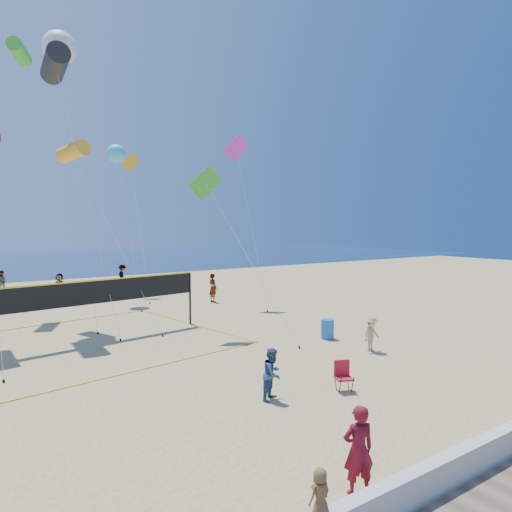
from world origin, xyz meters
TOP-DOWN VIEW (x-y plane):
  - ground at (0.00, 0.00)m, footprint 120.00×120.00m
  - ocean at (0.00, 62.00)m, footprint 140.00×50.00m
  - seawall at (0.00, -3.00)m, footprint 32.00×0.30m
  - woman at (-0.22, -2.23)m, footprint 0.72×0.58m
  - toddler at (-1.92, -3.05)m, footprint 0.40×0.27m
  - bystander_a at (1.21, 2.47)m, footprint 0.92×0.86m
  - bystander_b at (7.47, 4.33)m, footprint 0.96×0.62m
  - far_person_1 at (-0.48, 24.31)m, footprint 1.70×1.45m
  - far_person_2 at (7.81, 18.23)m, footprint 0.53×0.74m
  - far_person_3 at (-3.28, 30.75)m, footprint 0.93×0.81m
  - far_person_4 at (5.03, 28.35)m, footprint 0.70×1.21m
  - camp_chair at (3.41, 1.82)m, footprint 0.63×0.73m
  - trash_barrel at (7.40, 6.83)m, footprint 0.66×0.66m
  - volleyball_net at (-1.27, 12.17)m, footprint 11.49×11.37m
  - kite_1 at (-1.89, 16.13)m, footprint 2.12×5.90m
  - kite_2 at (-1.06, 16.62)m, footprint 3.28×6.44m
  - kite_4 at (3.63, 10.80)m, footprint 2.67×4.97m
  - kite_5 at (8.86, 16.79)m, footprint 1.59×3.92m
  - kite_6 at (-1.37, 17.66)m, footprint 2.02×5.26m
  - kite_7 at (2.91, 22.43)m, footprint 1.53×5.74m
  - kite_8 at (-2.66, 22.23)m, footprint 3.39×4.95m
  - kite_9 at (4.78, 24.87)m, footprint 1.58×5.77m

SIDE VIEW (x-z plane):
  - ground at x=0.00m, z-range 0.00..0.00m
  - ocean at x=0.00m, z-range 0.00..0.03m
  - seawall at x=0.00m, z-range 0.00..0.60m
  - trash_barrel at x=7.40m, z-range 0.00..0.87m
  - camp_chair at x=3.41m, z-range 0.01..1.03m
  - bystander_b at x=7.47m, z-range 0.00..1.41m
  - bystander_a at x=1.21m, z-range 0.00..1.51m
  - far_person_3 at x=-3.28m, z-range 0.00..1.65m
  - woman at x=-0.22m, z-range 0.00..1.72m
  - far_person_1 at x=-0.48m, z-range 0.00..1.85m
  - far_person_4 at x=5.03m, z-range 0.00..1.86m
  - far_person_2 at x=7.81m, z-range 0.00..1.88m
  - toddler at x=-1.92m, z-range 0.60..1.40m
  - volleyball_net at x=-1.27m, z-range 0.52..3.22m
  - kite_4 at x=3.63m, z-range 2.75..10.61m
  - kite_2 at x=-1.06m, z-range 4.12..13.45m
  - kite_9 at x=4.78m, z-range 3.76..14.13m
  - kite_5 at x=8.86m, z-range 4.01..14.79m
  - kite_7 at x=2.91m, z-range 4.57..14.94m
  - kite_1 at x=-1.89m, z-range 6.06..19.61m
  - kite_6 at x=-1.37m, z-range 6.66..21.68m
  - kite_8 at x=-2.66m, z-range 7.25..22.92m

